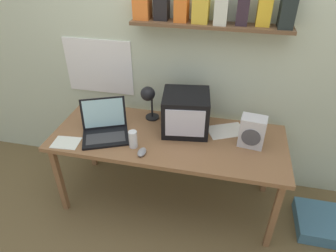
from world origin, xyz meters
The scene contains 12 objects.
ground_plane centered at (0.00, 0.00, 0.00)m, with size 12.00×12.00×0.00m, color brown.
back_wall centered at (0.00, 0.47, 1.31)m, with size 5.60×0.24×2.60m.
corner_desk centered at (0.00, 0.00, 0.66)m, with size 1.86×0.74×0.71m.
crt_monitor centered at (0.12, 0.14, 0.87)m, with size 0.41×0.40×0.32m.
laptop centered at (-0.50, -0.07, 0.78)m, with size 0.45×0.43×0.27m.
desk_lamp centered at (-0.21, 0.18, 0.95)m, with size 0.13×0.19×0.33m.
juice_glass centered at (-0.23, -0.19, 0.78)m, with size 0.07×0.07×0.14m.
space_heater centered at (0.64, 0.03, 0.83)m, with size 0.20×0.15×0.24m.
computer_mouse centered at (-0.14, -0.26, 0.73)m, with size 0.06×0.11×0.03m.
open_notebook centered at (0.45, 0.18, 0.72)m, with size 0.36×0.31×0.00m.
loose_paper_near_laptop centered at (-0.76, -0.26, 0.72)m, with size 0.22×0.18×0.00m.
floor_cushion centered at (1.32, -0.03, 0.06)m, with size 0.41×0.41×0.11m.
Camera 1 is at (0.43, -1.91, 2.11)m, focal length 32.00 mm.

